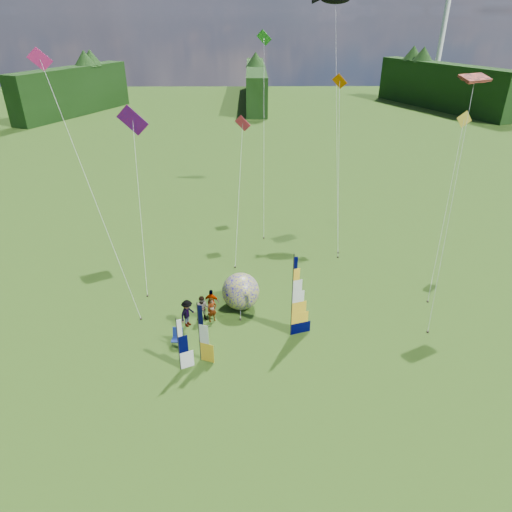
{
  "coord_description": "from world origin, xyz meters",
  "views": [
    {
      "loc": [
        -1.29,
        -18.9,
        17.84
      ],
      "look_at": [
        -1.0,
        4.0,
        5.5
      ],
      "focal_mm": 32.0,
      "sensor_mm": 36.0,
      "label": 1
    }
  ],
  "objects_px": {
    "spectator_a": "(212,310)",
    "spectator_b": "(203,308)",
    "side_banner_left": "(199,333)",
    "kite_whale": "(337,116)",
    "spectator_c": "(187,313)",
    "bol_inflatable": "(241,291)",
    "spectator_d": "(212,302)",
    "camp_chair": "(177,338)",
    "side_banner_far": "(178,346)",
    "feather_banner_main": "(292,298)"
  },
  "relations": [
    {
      "from": "side_banner_left",
      "to": "camp_chair",
      "type": "xyz_separation_m",
      "value": [
        -1.53,
        1.27,
        -1.35
      ]
    },
    {
      "from": "spectator_a",
      "to": "side_banner_left",
      "type": "bearing_deg",
      "value": -121.26
    },
    {
      "from": "spectator_a",
      "to": "kite_whale",
      "type": "distance_m",
      "value": 19.78
    },
    {
      "from": "feather_banner_main",
      "to": "spectator_b",
      "type": "relative_size",
      "value": 3.12
    },
    {
      "from": "kite_whale",
      "to": "spectator_c",
      "type": "bearing_deg",
      "value": -135.18
    },
    {
      "from": "bol_inflatable",
      "to": "spectator_b",
      "type": "xyz_separation_m",
      "value": [
        -2.42,
        -1.43,
        -0.37
      ]
    },
    {
      "from": "feather_banner_main",
      "to": "spectator_b",
      "type": "distance_m",
      "value": 6.12
    },
    {
      "from": "camp_chair",
      "to": "kite_whale",
      "type": "relative_size",
      "value": 0.06
    },
    {
      "from": "feather_banner_main",
      "to": "bol_inflatable",
      "type": "bearing_deg",
      "value": 117.81
    },
    {
      "from": "bol_inflatable",
      "to": "spectator_a",
      "type": "distance_m",
      "value": 2.42
    },
    {
      "from": "spectator_b",
      "to": "spectator_d",
      "type": "distance_m",
      "value": 0.95
    },
    {
      "from": "spectator_a",
      "to": "feather_banner_main",
      "type": "bearing_deg",
      "value": -42.59
    },
    {
      "from": "feather_banner_main",
      "to": "side_banner_left",
      "type": "height_order",
      "value": "feather_banner_main"
    },
    {
      "from": "spectator_d",
      "to": "camp_chair",
      "type": "height_order",
      "value": "spectator_d"
    },
    {
      "from": "side_banner_left",
      "to": "side_banner_far",
      "type": "relative_size",
      "value": 1.13
    },
    {
      "from": "side_banner_far",
      "to": "spectator_c",
      "type": "height_order",
      "value": "side_banner_far"
    },
    {
      "from": "kite_whale",
      "to": "bol_inflatable",
      "type": "bearing_deg",
      "value": -129.77
    },
    {
      "from": "spectator_a",
      "to": "spectator_b",
      "type": "xyz_separation_m",
      "value": [
        -0.6,
        0.12,
        0.02
      ]
    },
    {
      "from": "spectator_d",
      "to": "spectator_b",
      "type": "bearing_deg",
      "value": 66.81
    },
    {
      "from": "side_banner_far",
      "to": "spectator_a",
      "type": "height_order",
      "value": "side_banner_far"
    },
    {
      "from": "side_banner_left",
      "to": "kite_whale",
      "type": "height_order",
      "value": "kite_whale"
    },
    {
      "from": "bol_inflatable",
      "to": "spectator_a",
      "type": "xyz_separation_m",
      "value": [
        -1.82,
        -1.55,
        -0.39
      ]
    },
    {
      "from": "camp_chair",
      "to": "spectator_d",
      "type": "bearing_deg",
      "value": 67.98
    },
    {
      "from": "spectator_a",
      "to": "spectator_c",
      "type": "distance_m",
      "value": 1.6
    },
    {
      "from": "camp_chair",
      "to": "spectator_b",
      "type": "bearing_deg",
      "value": 69.35
    },
    {
      "from": "camp_chair",
      "to": "spectator_c",
      "type": "bearing_deg",
      "value": 84.65
    },
    {
      "from": "spectator_a",
      "to": "spectator_c",
      "type": "xyz_separation_m",
      "value": [
        -1.52,
        -0.5,
        0.08
      ]
    },
    {
      "from": "feather_banner_main",
      "to": "spectator_a",
      "type": "xyz_separation_m",
      "value": [
        -4.97,
        1.56,
        -1.9
      ]
    },
    {
      "from": "spectator_d",
      "to": "kite_whale",
      "type": "height_order",
      "value": "kite_whale"
    },
    {
      "from": "feather_banner_main",
      "to": "camp_chair",
      "type": "xyz_separation_m",
      "value": [
        -6.9,
        -0.95,
        -2.19
      ]
    },
    {
      "from": "bol_inflatable",
      "to": "spectator_b",
      "type": "bearing_deg",
      "value": -149.39
    },
    {
      "from": "spectator_d",
      "to": "camp_chair",
      "type": "xyz_separation_m",
      "value": [
        -1.84,
        -3.43,
        -0.3
      ]
    },
    {
      "from": "feather_banner_main",
      "to": "spectator_c",
      "type": "relative_size",
      "value": 2.92
    },
    {
      "from": "bol_inflatable",
      "to": "spectator_a",
      "type": "height_order",
      "value": "bol_inflatable"
    },
    {
      "from": "side_banner_far",
      "to": "camp_chair",
      "type": "relative_size",
      "value": 2.96
    },
    {
      "from": "spectator_d",
      "to": "kite_whale",
      "type": "bearing_deg",
      "value": -116.83
    },
    {
      "from": "side_banner_far",
      "to": "spectator_c",
      "type": "bearing_deg",
      "value": 66.99
    },
    {
      "from": "bol_inflatable",
      "to": "spectator_d",
      "type": "relative_size",
      "value": 1.43
    },
    {
      "from": "kite_whale",
      "to": "spectator_a",
      "type": "bearing_deg",
      "value": -132.19
    },
    {
      "from": "feather_banner_main",
      "to": "side_banner_left",
      "type": "xyz_separation_m",
      "value": [
        -5.37,
        -2.22,
        -0.84
      ]
    },
    {
      "from": "spectator_c",
      "to": "spectator_a",
      "type": "bearing_deg",
      "value": -42.19
    },
    {
      "from": "spectator_b",
      "to": "kite_whale",
      "type": "distance_m",
      "value": 20.0
    },
    {
      "from": "spectator_c",
      "to": "kite_whale",
      "type": "relative_size",
      "value": 0.09
    },
    {
      "from": "spectator_d",
      "to": "spectator_a",
      "type": "bearing_deg",
      "value": 104.84
    },
    {
      "from": "side_banner_left",
      "to": "spectator_a",
      "type": "distance_m",
      "value": 3.94
    },
    {
      "from": "bol_inflatable",
      "to": "spectator_d",
      "type": "bearing_deg",
      "value": -161.76
    },
    {
      "from": "side_banner_left",
      "to": "spectator_b",
      "type": "height_order",
      "value": "side_banner_left"
    },
    {
      "from": "side_banner_left",
      "to": "side_banner_far",
      "type": "height_order",
      "value": "side_banner_left"
    },
    {
      "from": "spectator_b",
      "to": "camp_chair",
      "type": "distance_m",
      "value": 2.96
    },
    {
      "from": "spectator_b",
      "to": "spectator_d",
      "type": "relative_size",
      "value": 1.01
    }
  ]
}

